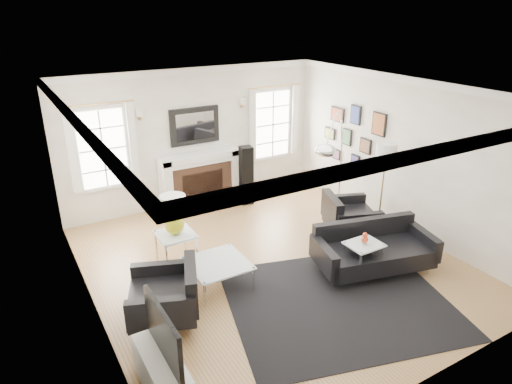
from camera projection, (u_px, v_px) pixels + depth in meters
floor at (272, 263)px, 7.46m from camera, size 6.00×6.00×0.00m
back_wall at (195, 137)px, 9.32m from camera, size 5.50×0.04×2.80m
front_wall at (434, 278)px, 4.53m from camera, size 5.50×0.04×2.80m
left_wall at (85, 224)px, 5.64m from camera, size 0.04×6.00×2.80m
right_wall at (402, 155)px, 8.21m from camera, size 0.04×6.00×2.80m
ceiling at (274, 91)px, 6.39m from camera, size 5.50×6.00×0.02m
crown_molding at (274, 95)px, 6.42m from camera, size 5.50×6.00×0.12m
fireplace at (201, 180)px, 9.48m from camera, size 1.70×0.69×1.11m
mantel_mirror at (195, 126)px, 9.19m from camera, size 1.05×0.07×0.75m
window_left at (103, 149)px, 8.39m from camera, size 1.24×0.15×1.62m
window_right at (272, 124)px, 10.12m from camera, size 1.24×0.15×1.62m
gallery_wall at (353, 132)px, 9.18m from camera, size 0.04×1.73×1.29m
tv_unit at (163, 370)px, 4.84m from camera, size 0.35×1.00×1.09m
area_rug at (338, 302)px, 6.48m from camera, size 3.61×3.25×0.01m
sofa at (372, 250)px, 7.20m from camera, size 2.01×1.28×0.61m
armchair_left at (168, 296)px, 5.99m from camera, size 1.16×1.22×0.66m
armchair_right at (348, 217)px, 8.26m from camera, size 1.12×1.18×0.64m
coffee_table at (218, 264)px, 6.76m from camera, size 0.86×0.86×0.38m
side_table_left at (176, 240)px, 7.12m from camera, size 0.57×0.57×0.63m
nesting_table at (364, 251)px, 6.92m from camera, size 0.53×0.44×0.58m
gourd_lamp at (174, 212)px, 6.93m from camera, size 0.40×0.40×0.64m
orange_vase at (365, 238)px, 6.83m from camera, size 0.11×0.11×0.17m
arc_floor_lamp at (334, 168)px, 8.02m from camera, size 1.64×1.52×2.32m
stick_floor_lamp at (386, 156)px, 7.80m from camera, size 0.35×0.35×1.75m
speaker_tower at (246, 175)px, 9.49m from camera, size 0.29×0.29×1.24m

